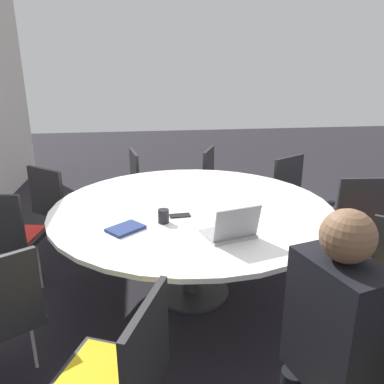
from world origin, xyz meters
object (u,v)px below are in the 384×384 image
object	(u,v)px
chair_7	(6,233)
spiral_notebook	(126,229)
laptop	(232,229)
chair_4	(220,181)
cell_phone	(180,215)
chair_5	(147,182)
chair_9	(119,373)
person_0	(331,330)
handbag	(346,242)
coffee_cup	(163,216)
chair_2	(368,225)
chair_3	(298,193)
chair_6	(60,202)

from	to	relation	value
chair_7	spiral_notebook	distance (m)	1.10
chair_7	laptop	distance (m)	1.73
chair_7	laptop	bearing A→B (deg)	-16.14
chair_4	cell_phone	size ratio (longest dim) A/B	5.90
chair_4	spiral_notebook	bearing A→B (deg)	-6.18
chair_5	chair_9	bearing A→B (deg)	-13.59
person_0	handbag	bearing A→B (deg)	-47.43
person_0	coffee_cup	xyz separation A→B (m)	(1.10, 0.58, 0.07)
chair_2	chair_3	size ratio (longest dim) A/B	1.00
chair_9	person_0	size ratio (longest dim) A/B	0.71
person_0	chair_5	bearing A→B (deg)	-1.36
chair_9	chair_3	bearing A→B (deg)	-15.30
chair_2	chair_6	bearing A→B (deg)	-14.52
chair_7	coffee_cup	bearing A→B (deg)	-12.27
laptop	handbag	xyz separation A→B (m)	(0.97, -1.35, -0.64)
chair_2	chair_6	size ratio (longest dim) A/B	1.00
chair_5	person_0	bearing A→B (deg)	3.60
chair_5	chair_4	bearing A→B (deg)	76.21
cell_phone	person_0	bearing A→B (deg)	-158.94
handbag	chair_7	bearing A→B (deg)	94.02
chair_4	handbag	xyz separation A→B (m)	(-0.90, -1.01, -0.37)
chair_5	chair_7	size ratio (longest dim) A/B	1.00
chair_4	spiral_notebook	size ratio (longest dim) A/B	3.31
chair_4	cell_phone	bearing A→B (deg)	1.62
handbag	chair_5	bearing A→B (deg)	61.97
chair_2	handbag	bearing A→B (deg)	-100.01
chair_5	handbag	world-z (taller)	chair_5
person_0	laptop	world-z (taller)	person_0
chair_6	person_0	bearing A→B (deg)	-17.14
chair_3	chair_5	distance (m)	1.57
chair_9	laptop	size ratio (longest dim) A/B	2.55
chair_3	laptop	bearing A→B (deg)	22.59
chair_4	chair_5	distance (m)	0.79
chair_5	chair_9	xyz separation A→B (m)	(-2.65, 0.18, 0.00)
chair_7	chair_9	xyz separation A→B (m)	(-1.49, -0.89, 0.00)
person_0	laptop	size ratio (longest dim) A/B	3.60
chair_5	cell_phone	world-z (taller)	chair_5
chair_5	handbag	distance (m)	2.08
chair_6	cell_phone	bearing A→B (deg)	-6.25
chair_4	spiral_notebook	xyz separation A→B (m)	(-1.68, 0.95, 0.23)
chair_3	chair_9	size ratio (longest dim) A/B	1.00
laptop	spiral_notebook	bearing A→B (deg)	-32.56
chair_9	laptop	xyz separation A→B (m)	(0.72, -0.63, 0.27)
person_0	cell_phone	distance (m)	1.29
chair_3	handbag	xyz separation A→B (m)	(-0.37, -0.35, -0.37)
chair_7	person_0	world-z (taller)	person_0
chair_9	handbag	xyz separation A→B (m)	(1.69, -1.98, -0.37)
chair_3	chair_6	xyz separation A→B (m)	(0.06, 2.26, 0.00)
chair_2	spiral_notebook	distance (m)	1.89
coffee_cup	handbag	xyz separation A→B (m)	(0.69, -1.73, -0.63)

